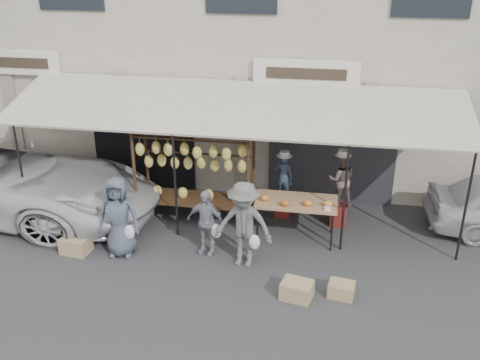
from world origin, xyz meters
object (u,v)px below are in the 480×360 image
(customer_right, at_px, (244,225))
(crate_near_b, at_px, (341,290))
(vendor_left, at_px, (284,176))
(produce_table, at_px, (296,203))
(vendor_right, at_px, (341,180))
(customer_left, at_px, (119,217))
(customer_mid, at_px, (206,222))
(banana_rack, at_px, (194,158))
(crate_near_a, at_px, (297,290))
(crate_far, at_px, (76,245))

(customer_right, bearing_deg, crate_near_b, -14.81)
(vendor_left, height_order, crate_near_b, vendor_left)
(produce_table, distance_m, customer_right, 1.48)
(vendor_right, relative_size, customer_left, 0.72)
(customer_mid, bearing_deg, customer_right, -8.93)
(produce_table, relative_size, vendor_right, 1.40)
(customer_mid, bearing_deg, banana_rack, 124.70)
(crate_near_a, bearing_deg, banana_rack, 135.05)
(customer_left, relative_size, crate_far, 3.02)
(vendor_left, distance_m, customer_mid, 2.35)
(vendor_left, relative_size, vendor_right, 0.87)
(crate_near_a, height_order, crate_far, crate_far)
(banana_rack, relative_size, crate_near_b, 5.72)
(produce_table, bearing_deg, customer_left, -160.60)
(crate_far, bearing_deg, crate_near_a, -9.49)
(banana_rack, xyz_separation_m, crate_near_b, (3.28, -2.30, -1.43))
(customer_mid, distance_m, crate_near_b, 2.98)
(banana_rack, bearing_deg, customer_mid, -66.57)
(customer_right, bearing_deg, customer_mid, 166.12)
(produce_table, distance_m, customer_left, 3.65)
(customer_left, relative_size, crate_near_a, 3.11)
(customer_right, bearing_deg, produce_table, 57.90)
(produce_table, relative_size, crate_near_a, 3.13)
(customer_left, bearing_deg, customer_mid, 4.41)
(banana_rack, distance_m, vendor_right, 3.25)
(customer_left, xyz_separation_m, crate_far, (-0.95, -0.11, -0.68))
(produce_table, bearing_deg, crate_far, -163.26)
(produce_table, height_order, crate_near_b, produce_table)
(vendor_left, distance_m, crate_near_b, 3.34)
(crate_far, bearing_deg, produce_table, 16.74)
(banana_rack, bearing_deg, crate_near_a, -44.95)
(customer_mid, relative_size, crate_near_b, 3.09)
(customer_right, xyz_separation_m, crate_far, (-3.47, -0.16, -0.71))
(customer_right, relative_size, crate_near_b, 3.88)
(banana_rack, bearing_deg, crate_far, -140.71)
(customer_left, xyz_separation_m, crate_near_b, (4.43, -0.69, -0.71))
(vendor_left, xyz_separation_m, crate_near_b, (1.36, -2.93, -0.86))
(banana_rack, height_order, customer_right, banana_rack)
(banana_rack, relative_size, vendor_right, 2.14)
(customer_mid, bearing_deg, vendor_right, 43.75)
(customer_right, relative_size, crate_far, 3.15)
(vendor_left, height_order, vendor_right, vendor_right)
(vendor_right, relative_size, crate_near_b, 2.68)
(vendor_right, bearing_deg, customer_left, 18.53)
(vendor_left, relative_size, crate_far, 1.90)
(vendor_right, distance_m, customer_mid, 3.17)
(customer_left, bearing_deg, vendor_right, 17.76)
(vendor_right, xyz_separation_m, crate_far, (-5.29, -2.15, -0.94))
(banana_rack, xyz_separation_m, customer_left, (-1.15, -1.61, -0.72))
(banana_rack, xyz_separation_m, customer_right, (1.37, -1.56, -0.68))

